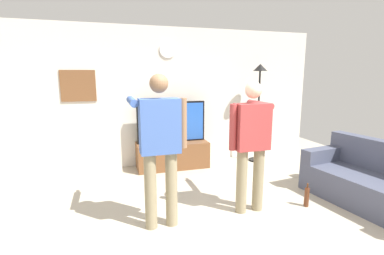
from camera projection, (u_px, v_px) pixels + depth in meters
The scene contains 11 objects.
ground_plane at pixel (223, 241), 3.06m from camera, with size 8.40×8.40×0.00m, color #B2A893.
back_wall at pixel (166, 97), 5.58m from camera, with size 6.40×0.10×2.70m, color silver.
tv_stand at pixel (172, 155), 5.47m from camera, with size 1.37×0.57×0.50m.
television at pixel (171, 122), 5.39m from camera, with size 1.32×0.07×0.78m.
wall_clock at pixel (168, 49), 5.37m from camera, with size 0.32×0.32×0.03m, color white.
framed_picture at pixel (78, 86), 5.02m from camera, with size 0.60×0.04×0.56m, color brown.
floor_lamp at pixel (259, 93), 5.69m from camera, with size 0.32×0.32×2.01m.
person_standing_nearer_lamp at pixel (160, 142), 3.20m from camera, with size 0.63×0.78×1.80m.
person_standing_nearer_couch at pixel (251, 139), 3.59m from camera, with size 0.62×0.78×1.71m.
side_couch at pixel (376, 184), 3.85m from camera, with size 1.07×1.91×0.87m.
beverage_bottle at pixel (307, 197), 3.85m from camera, with size 0.07×0.07×0.33m.
Camera 1 is at (-1.14, -2.56, 1.79)m, focal length 26.19 mm.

